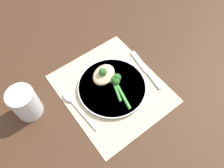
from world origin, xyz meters
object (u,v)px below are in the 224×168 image
broccoli_stalk_left (114,81)px  spoon (72,101)px  plate (112,87)px  chicken_fillet (104,75)px  water_glass (25,103)px  knife (146,70)px  broccoli_stalk_right (117,82)px

broccoli_stalk_left → spoon: (-0.03, -0.16, -0.02)m
plate → chicken_fillet: size_ratio=2.13×
spoon → water_glass: (-0.06, -0.13, 0.05)m
knife → chicken_fillet: bearing=165.4°
plate → broccoli_stalk_left: broccoli_stalk_left is taller
water_glass → chicken_fillet: bearing=79.7°
broccoli_stalk_right → spoon: 0.17m
broccoli_stalk_right → water_glass: size_ratio=1.17×
chicken_fillet → water_glass: bearing=-100.3°
plate → knife: (0.01, 0.15, -0.01)m
broccoli_stalk_right → water_glass: (-0.10, -0.29, 0.03)m
plate → water_glass: (-0.10, -0.27, 0.05)m
water_glass → knife: bearing=75.1°
chicken_fillet → knife: size_ratio=0.59×
broccoli_stalk_left → spoon: size_ratio=0.56×
knife → spoon: (-0.05, -0.29, 0.00)m
broccoli_stalk_left → broccoli_stalk_right: broccoli_stalk_right is taller
plate → spoon: plate is taller
broccoli_stalk_left → spoon: bearing=-171.5°
chicken_fillet → spoon: 0.14m
knife → spoon: spoon is taller
broccoli_stalk_left → knife: size_ratio=0.53×
chicken_fillet → knife: (0.06, 0.15, -0.03)m
knife → spoon: 0.30m
chicken_fillet → spoon: (0.01, -0.14, -0.02)m
broccoli_stalk_right → knife: broccoli_stalk_right is taller
spoon → chicken_fillet: bearing=-0.4°
knife → water_glass: (-0.11, -0.42, 0.05)m
broccoli_stalk_left → water_glass: (-0.09, -0.29, 0.03)m
spoon → broccoli_stalk_left: bearing=-14.7°
broccoli_stalk_right → knife: (0.01, 0.13, -0.02)m
plate → water_glass: 0.29m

